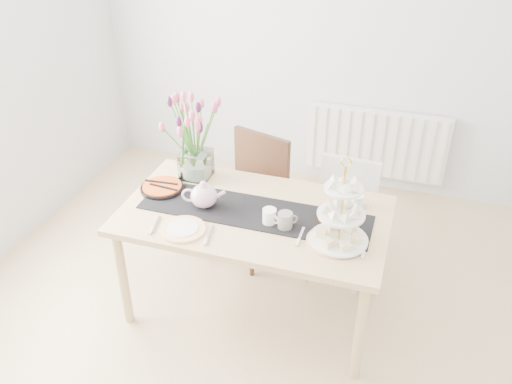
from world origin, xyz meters
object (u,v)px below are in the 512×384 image
(mug_grey, at_px, (285,221))
(tart_tin, at_px, (162,188))
(cake_stand, at_px, (340,221))
(radiator, at_px, (376,143))
(dining_table, at_px, (254,223))
(chair_white, at_px, (344,210))
(cream_jug, at_px, (356,201))
(mug_white, at_px, (269,217))
(teapot, at_px, (204,196))
(mug_orange, at_px, (326,214))
(chair_brown, at_px, (252,188))
(plate_left, at_px, (183,229))
(tulip_vase, at_px, (194,126))
(plate_right, at_px, (332,241))

(mug_grey, bearing_deg, tart_tin, 136.24)
(cake_stand, bearing_deg, radiator, 89.76)
(dining_table, relative_size, chair_white, 1.92)
(chair_white, bearing_deg, cream_jug, -68.45)
(cake_stand, bearing_deg, mug_white, 173.20)
(dining_table, bearing_deg, radiator, 72.91)
(dining_table, bearing_deg, chair_white, 52.18)
(tart_tin, height_order, mug_grey, mug_grey)
(dining_table, relative_size, teapot, 6.18)
(cream_jug, xyz_separation_m, mug_orange, (-0.15, -0.20, 0.01))
(radiator, bearing_deg, chair_brown, -122.81)
(radiator, relative_size, mug_orange, 12.20)
(chair_white, distance_m, plate_left, 1.22)
(cake_stand, height_order, teapot, cake_stand)
(radiator, bearing_deg, mug_white, -102.96)
(tart_tin, bearing_deg, tulip_vase, 57.75)
(teapot, xyz_separation_m, mug_orange, (0.73, 0.08, -0.03))
(mug_white, height_order, mug_orange, mug_orange)
(cream_jug, bearing_deg, dining_table, -169.64)
(cream_jug, distance_m, mug_grey, 0.49)
(plate_left, bearing_deg, tulip_vase, 105.45)
(radiator, bearing_deg, plate_right, -91.18)
(chair_white, distance_m, tulip_vase, 1.19)
(mug_grey, bearing_deg, cake_stand, -39.06)
(dining_table, height_order, teapot, teapot)
(mug_white, bearing_deg, plate_left, -127.74)
(dining_table, height_order, mug_white, mug_white)
(dining_table, distance_m, teapot, 0.35)
(cream_jug, bearing_deg, mug_grey, -149.00)
(dining_table, xyz_separation_m, tart_tin, (-0.64, 0.07, 0.09))
(cake_stand, xyz_separation_m, mug_grey, (-0.32, 0.03, -0.09))
(plate_left, bearing_deg, cake_stand, 10.84)
(radiator, xyz_separation_m, mug_grey, (-0.32, -1.85, 0.35))
(mug_white, bearing_deg, teapot, -159.12)
(teapot, distance_m, mug_grey, 0.53)
(teapot, bearing_deg, radiator, 51.53)
(chair_white, distance_m, mug_grey, 0.80)
(mug_orange, distance_m, plate_left, 0.83)
(mug_grey, relative_size, mug_white, 1.05)
(radiator, xyz_separation_m, tart_tin, (-1.18, -1.69, 0.32))
(tart_tin, height_order, mug_orange, mug_orange)
(teapot, height_order, mug_grey, teapot)
(teapot, xyz_separation_m, mug_white, (0.42, -0.04, -0.03))
(chair_white, distance_m, mug_orange, 0.63)
(chair_brown, distance_m, plate_right, 1.05)
(chair_brown, distance_m, mug_white, 0.80)
(dining_table, height_order, mug_grey, mug_grey)
(teapot, relative_size, tart_tin, 0.93)
(dining_table, bearing_deg, mug_orange, 6.37)
(radiator, distance_m, tulip_vase, 1.92)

